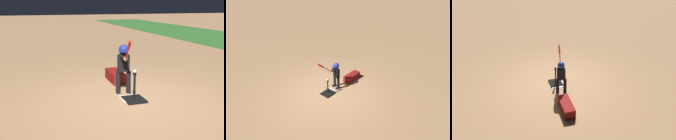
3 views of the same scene
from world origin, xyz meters
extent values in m
plane|color=#AD7F56|center=(0.00, 0.00, 0.00)|extent=(90.00, 90.00, 0.00)
cube|color=white|center=(-0.13, 0.03, 0.01)|extent=(0.47, 0.47, 0.02)
cube|color=black|center=(-0.01, 0.06, 0.02)|extent=(0.48, 0.44, 0.04)
cylinder|color=black|center=(-0.01, 0.06, 0.30)|extent=(0.05, 0.05, 0.52)
cylinder|color=black|center=(-0.01, 0.06, 0.59)|extent=(0.08, 0.08, 0.05)
cylinder|color=black|center=(-0.56, 0.14, 0.26)|extent=(0.13, 0.13, 0.51)
cube|color=black|center=(-0.54, 0.14, 0.03)|extent=(0.19, 0.13, 0.06)
cylinder|color=black|center=(-0.61, -0.10, 0.26)|extent=(0.13, 0.13, 0.51)
cube|color=black|center=(-0.59, -0.10, 0.03)|extent=(0.19, 0.13, 0.06)
cube|color=black|center=(-0.58, 0.02, 0.70)|extent=(0.20, 0.29, 0.38)
sphere|color=#936B4C|center=(-0.58, 0.02, 1.00)|extent=(0.19, 0.19, 0.19)
sphere|color=navy|center=(-0.58, 0.02, 1.02)|extent=(0.23, 0.23, 0.23)
cube|color=navy|center=(-0.49, 0.00, 0.99)|extent=(0.15, 0.19, 0.01)
cylinder|color=black|center=(-0.44, 0.03, 0.88)|extent=(0.31, 0.22, 0.11)
cylinder|color=black|center=(-0.45, -0.05, 0.88)|extent=(0.31, 0.10, 0.11)
sphere|color=#936B4C|center=(-0.31, -0.04, 0.86)|extent=(0.10, 0.10, 0.10)
cylinder|color=red|center=(-0.04, -0.09, 1.09)|extent=(0.55, 0.15, 0.48)
cylinder|color=red|center=(0.13, -0.13, 1.23)|extent=(0.27, 0.12, 0.24)
cylinder|color=black|center=(-0.32, -0.03, 0.85)|extent=(0.05, 0.06, 0.05)
sphere|color=white|center=(-0.01, 0.06, 0.65)|extent=(0.07, 0.07, 0.07)
cube|color=maroon|center=(-1.52, 0.14, 0.14)|extent=(0.85, 0.34, 0.28)
camera|label=1|loc=(4.88, -2.07, 2.02)|focal=42.00mm
camera|label=2|loc=(4.15, 4.04, 4.08)|focal=28.00mm
camera|label=3|loc=(-6.32, 1.69, 4.23)|focal=35.00mm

